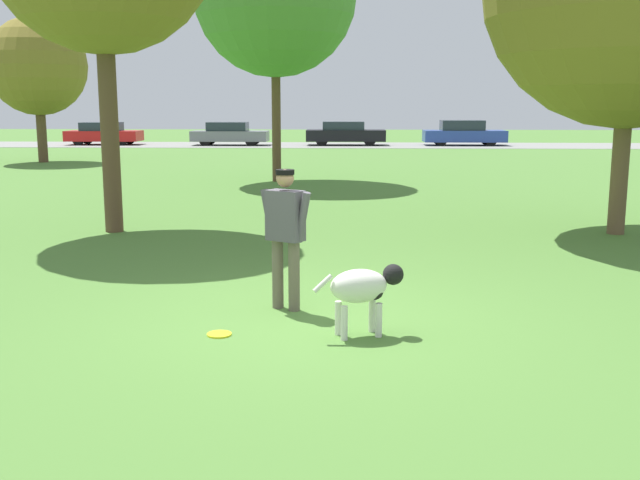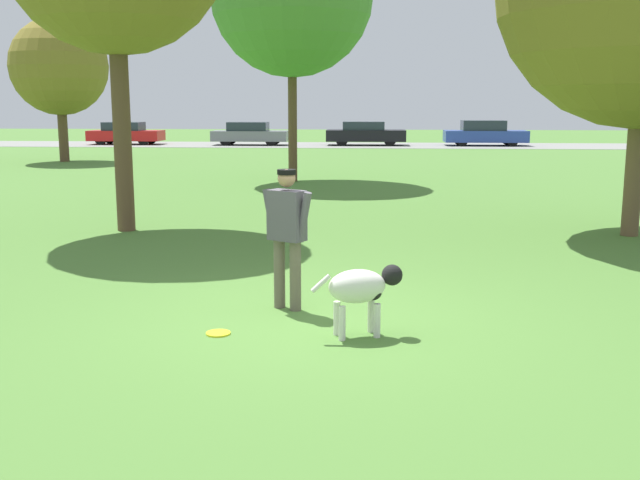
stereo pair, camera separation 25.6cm
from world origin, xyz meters
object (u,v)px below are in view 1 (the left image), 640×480
Objects in this scene: person at (285,228)px; parked_car_grey at (229,134)px; tree_far_left at (37,66)px; parked_car_blue at (464,133)px; parked_car_black at (345,133)px; frisbee at (219,334)px; parked_car_red at (103,134)px; dog at (363,288)px.

person reaches higher than parked_car_grey.
parked_car_blue is (18.60, 12.93, -3.08)m from tree_far_left.
parked_car_grey is 13.13m from parked_car_blue.
parked_car_grey is at bearing -178.54° from parked_car_blue.
person is 34.92m from parked_car_blue.
parked_car_black is at bearing 119.62° from person.
tree_far_left reaches higher than parked_car_grey.
parked_car_red is at bearing 110.21° from frisbee.
frisbee is 0.06× the size of parked_car_grey.
dog is 0.22× the size of parked_car_grey.
parked_car_grey is (-6.23, 33.77, -0.30)m from person.
tree_far_left is (-11.71, 21.30, 2.81)m from person.
frisbee is 35.10m from parked_car_black.
frisbee is at bearing -70.69° from parked_car_red.
parked_car_grey is 0.96× the size of parked_car_black.
parked_car_grey is (7.25, -0.21, 0.01)m from parked_car_red.
frisbee is at bearing -63.52° from tree_far_left.
parked_car_red is at bearing -179.85° from parked_car_blue.
person is at bearing 113.33° from dog.
person is 1.50m from frisbee.
frisbee is 35.25m from parked_car_grey.
person is 0.38× the size of parked_car_grey.
parked_car_black reaches higher than parked_car_red.
dog is 35.44m from parked_car_grey.
parked_car_black is 6.63m from parked_car_blue.
frisbee is at bearing -90.33° from person.
parked_car_red is 0.93× the size of parked_car_black.
person reaches higher than parked_car_red.
dog is 3.75× the size of frisbee.
tree_far_left is at bearing 100.20° from dog.
dog is at bearing -68.56° from parked_car_red.
parked_car_black is 0.98× the size of parked_car_blue.
person is 1.37m from dog.
person reaches higher than frisbee.
parked_car_red is (-14.36, 34.94, 0.13)m from dog.
parked_car_red is at bearing 179.37° from parked_car_black.
frisbee is at bearing -80.67° from parked_car_grey.
person is 6.35× the size of frisbee.
person is 1.69× the size of dog.
parked_car_grey is 0.94× the size of parked_car_blue.
tree_far_left is 1.34× the size of parked_car_grey.
person reaches higher than parked_car_black.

